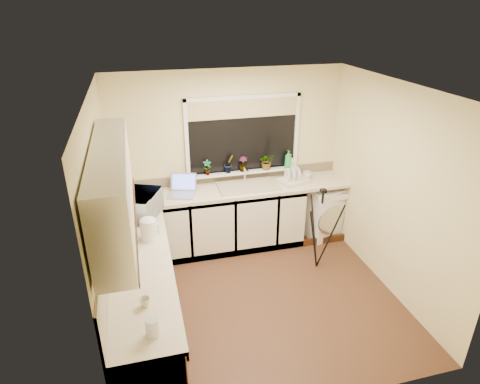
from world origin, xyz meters
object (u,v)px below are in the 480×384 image
object	(u,v)px
soap_bottle_clear	(290,160)
plant_a	(207,168)
kettle	(149,230)
steel_jar	(136,255)
soap_bottle_green	(288,159)
laptop	(182,189)
plant_b	(229,164)
plant_c	(243,164)
dish_rack	(293,181)
cup_back	(307,175)
tripod	(320,229)
cup_left	(145,302)
glass_jug	(152,327)
microwave	(142,205)
washing_machine	(323,210)
plant_d	(267,161)

from	to	relation	value
soap_bottle_clear	plant_a	bearing A→B (deg)	-179.15
kettle	steel_jar	distance (m)	0.39
soap_bottle_green	laptop	bearing A→B (deg)	-173.23
kettle	plant_b	size ratio (longest dim) A/B	0.91
plant_b	plant_c	distance (m)	0.20
dish_rack	plant_b	distance (m)	0.94
soap_bottle_clear	cup_back	world-z (taller)	soap_bottle_clear
kettle	cup_back	bearing A→B (deg)	26.08
tripod	plant_c	bearing A→B (deg)	150.71
tripod	plant_c	distance (m)	1.39
cup_left	soap_bottle_clear	bearing A→B (deg)	47.35
glass_jug	plant_b	world-z (taller)	plant_b
plant_a	laptop	bearing A→B (deg)	-153.21
kettle	plant_c	world-z (taller)	plant_c
microwave	soap_bottle_green	distance (m)	2.19
soap_bottle_green	cup_back	distance (m)	0.36
laptop	plant_c	bearing A→B (deg)	31.17
soap_bottle_green	cup_left	world-z (taller)	soap_bottle_green
glass_jug	steel_jar	size ratio (longest dim) A/B	1.47
washing_machine	dish_rack	distance (m)	0.75
washing_machine	dish_rack	xyz separation A→B (m)	(-0.52, -0.03, 0.54)
dish_rack	laptop	bearing A→B (deg)	162.30
soap_bottle_clear	washing_machine	bearing A→B (deg)	-24.08
steel_jar	soap_bottle_green	distance (m)	2.72
plant_b	cup_back	size ratio (longest dim) A/B	1.89
glass_jug	cup_back	size ratio (longest dim) A/B	1.17
plant_a	cup_back	bearing A→B (deg)	-5.59
washing_machine	plant_b	size ratio (longest dim) A/B	3.10
washing_machine	glass_jug	size ratio (longest dim) A/B	5.02
microwave	plant_d	bearing A→B (deg)	-44.92
dish_rack	microwave	distance (m)	2.14
plant_a	plant_c	xyz separation A→B (m)	(0.51, 0.02, -0.00)
plant_a	soap_bottle_clear	xyz separation A→B (m)	(1.20, 0.02, -0.01)
steel_jar	washing_machine	bearing A→B (deg)	27.53
kettle	plant_d	world-z (taller)	plant_d
soap_bottle_green	cup_left	distance (m)	3.16
tripod	plant_a	bearing A→B (deg)	165.91
microwave	plant_c	xyz separation A→B (m)	(1.42, 0.71, 0.11)
laptop	washing_machine	bearing A→B (deg)	17.62
cup_back	soap_bottle_green	bearing A→B (deg)	151.81
glass_jug	plant_c	distance (m)	3.05
washing_machine	laptop	xyz separation A→B (m)	(-2.06, 0.01, 0.57)
laptop	kettle	bearing A→B (deg)	-96.83
glass_jug	steel_jar	distance (m)	1.06
plant_a	plant_b	distance (m)	0.31
kettle	plant_b	world-z (taller)	plant_b
plant_d	plant_c	bearing A→B (deg)	176.84
tripod	plant_b	distance (m)	1.52
steel_jar	plant_b	bearing A→B (deg)	51.03
glass_jug	plant_d	world-z (taller)	plant_d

